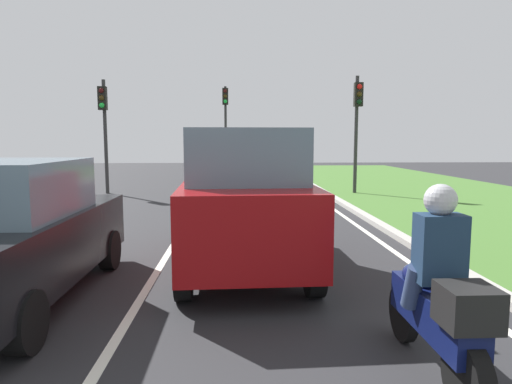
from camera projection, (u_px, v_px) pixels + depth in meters
The scene contains 12 objects.
ground_plane at pixel (216, 214), 12.83m from camera, with size 60.00×60.00×0.00m, color #262628.
lane_line_center at pixel (192, 214), 12.79m from camera, with size 0.12×32.00×0.01m, color silver.
lane_line_right_edge at pixel (339, 213), 12.98m from camera, with size 0.12×32.00×0.01m, color silver.
grass_verge_right at pixel (502, 211), 13.20m from camera, with size 9.00×48.00×0.06m, color #3D6628.
curb_right at pixel (356, 211), 13.00m from camera, with size 0.24×48.00×0.12m, color #9E9B93.
car_suv_ahead at pixel (244, 198), 7.31m from camera, with size 2.10×4.57×2.28m.
car_sedan_left_lane at pixel (11, 233), 5.70m from camera, with size 1.84×4.30×1.86m.
motorcycle at pixel (437, 317), 3.89m from camera, with size 0.40×1.90×1.01m.
rider_person at pixel (438, 246), 3.86m from camera, with size 0.50×0.40×1.16m.
traffic_light_near_right at pixel (357, 115), 17.09m from camera, with size 0.32×0.50×4.59m.
traffic_light_overhead_left at pixel (104, 117), 17.38m from camera, with size 0.32×0.50×4.49m.
traffic_light_far_median at pixel (225, 115), 24.58m from camera, with size 0.32×0.50×5.10m.
Camera 1 is at (0.59, 1.29, 2.11)m, focal length 31.10 mm.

